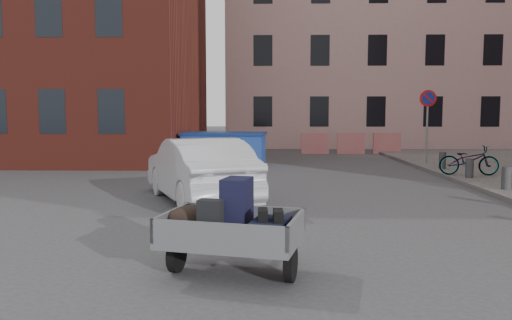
{
  "coord_description": "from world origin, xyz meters",
  "views": [
    {
      "loc": [
        0.21,
        -8.65,
        1.99
      ],
      "look_at": [
        0.01,
        0.53,
        1.1
      ],
      "focal_mm": 35.0,
      "sensor_mm": 36.0,
      "label": 1
    }
  ],
  "objects_px": {
    "dumpster": "(224,149)",
    "bicycle": "(469,160)",
    "trailer": "(231,227)",
    "silver_car": "(199,170)"
  },
  "relations": [
    {
      "from": "trailer",
      "to": "bicycle",
      "type": "bearing_deg",
      "value": 67.67
    },
    {
      "from": "trailer",
      "to": "dumpster",
      "type": "relative_size",
      "value": 0.62
    },
    {
      "from": "trailer",
      "to": "dumpster",
      "type": "height_order",
      "value": "dumpster"
    },
    {
      "from": "trailer",
      "to": "silver_car",
      "type": "height_order",
      "value": "silver_car"
    },
    {
      "from": "dumpster",
      "to": "bicycle",
      "type": "relative_size",
      "value": 1.85
    },
    {
      "from": "trailer",
      "to": "silver_car",
      "type": "bearing_deg",
      "value": 115.36
    },
    {
      "from": "dumpster",
      "to": "silver_car",
      "type": "relative_size",
      "value": 0.72
    },
    {
      "from": "dumpster",
      "to": "silver_car",
      "type": "distance_m",
      "value": 7.15
    },
    {
      "from": "trailer",
      "to": "bicycle",
      "type": "xyz_separation_m",
      "value": [
        6.42,
        8.94,
        -0.05
      ]
    },
    {
      "from": "trailer",
      "to": "silver_car",
      "type": "xyz_separation_m",
      "value": [
        -1.07,
        5.04,
        0.1
      ]
    }
  ]
}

